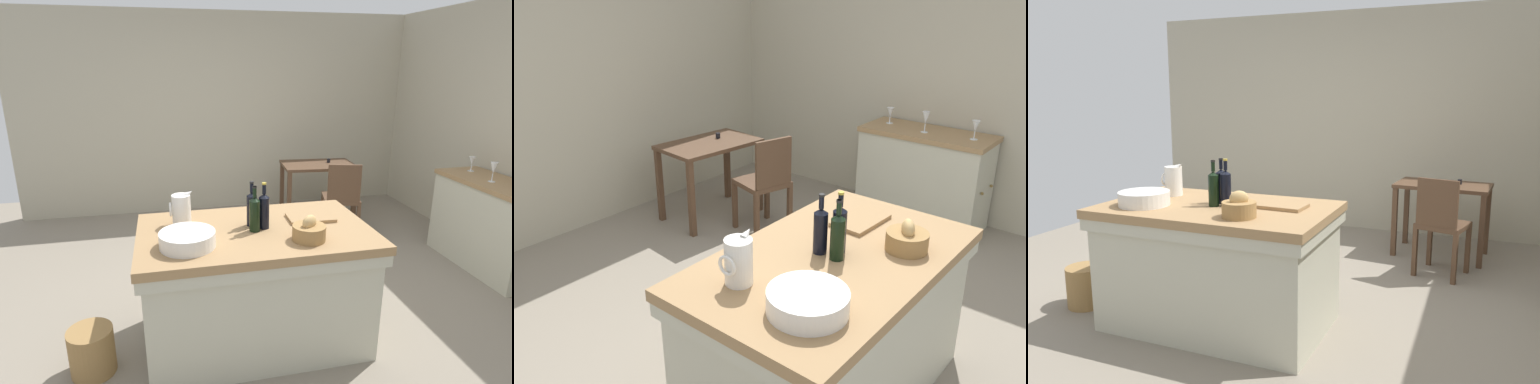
# 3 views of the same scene
# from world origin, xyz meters

# --- Properties ---
(ground_plane) EXTENTS (6.76, 6.76, 0.00)m
(ground_plane) POSITION_xyz_m (0.00, 0.00, 0.00)
(ground_plane) COLOR gray
(wall_back) EXTENTS (5.32, 0.12, 2.60)m
(wall_back) POSITION_xyz_m (0.00, 2.60, 1.30)
(wall_back) COLOR #B2AA93
(wall_back) RESTS_ON ground
(island_table) EXTENTS (1.59, 0.95, 0.87)m
(island_table) POSITION_xyz_m (-0.23, -0.44, 0.47)
(island_table) COLOR #99754C
(island_table) RESTS_ON ground
(side_cabinet) EXTENTS (0.52, 1.18, 0.88)m
(side_cabinet) POSITION_xyz_m (2.26, 0.17, 0.44)
(side_cabinet) COLOR #99754C
(side_cabinet) RESTS_ON ground
(writing_desk) EXTENTS (0.95, 0.65, 0.79)m
(writing_desk) POSITION_xyz_m (1.08, 1.80, 0.62)
(writing_desk) COLOR #513826
(writing_desk) RESTS_ON ground
(wooden_chair) EXTENTS (0.49, 0.49, 0.91)m
(wooden_chair) POSITION_xyz_m (1.13, 1.14, 0.49)
(wooden_chair) COLOR #513826
(wooden_chair) RESTS_ON ground
(pitcher) EXTENTS (0.17, 0.13, 0.26)m
(pitcher) POSITION_xyz_m (-0.72, -0.25, 0.98)
(pitcher) COLOR silver
(pitcher) RESTS_ON island_table
(wash_bowl) EXTENTS (0.35, 0.35, 0.10)m
(wash_bowl) POSITION_xyz_m (-0.70, -0.62, 0.92)
(wash_bowl) COLOR silver
(wash_bowl) RESTS_ON island_table
(bread_basket) EXTENTS (0.22, 0.22, 0.17)m
(bread_basket) POSITION_xyz_m (0.06, -0.69, 0.93)
(bread_basket) COLOR olive
(bread_basket) RESTS_ON island_table
(cutting_board) EXTENTS (0.34, 0.22, 0.02)m
(cutting_board) POSITION_xyz_m (0.20, -0.34, 0.88)
(cutting_board) COLOR #99754C
(cutting_board) RESTS_ON island_table
(wine_bottle_dark) EXTENTS (0.07, 0.07, 0.32)m
(wine_bottle_dark) POSITION_xyz_m (-0.17, -0.43, 1.00)
(wine_bottle_dark) COLOR black
(wine_bottle_dark) RESTS_ON island_table
(wine_bottle_amber) EXTENTS (0.07, 0.07, 0.32)m
(wine_bottle_amber) POSITION_xyz_m (-0.24, -0.37, 1.00)
(wine_bottle_amber) COLOR black
(wine_bottle_amber) RESTS_ON island_table
(wine_bottle_green) EXTENTS (0.07, 0.07, 0.32)m
(wine_bottle_green) POSITION_xyz_m (-0.25, -0.47, 1.00)
(wine_bottle_green) COLOR black
(wine_bottle_green) RESTS_ON island_table
(wine_glass_left) EXTENTS (0.07, 0.07, 0.19)m
(wine_glass_left) POSITION_xyz_m (2.21, 0.18, 1.01)
(wine_glass_left) COLOR white
(wine_glass_left) RESTS_ON side_cabinet
(wine_glass_middle) EXTENTS (0.07, 0.07, 0.15)m
(wine_glass_middle) POSITION_xyz_m (2.30, 0.58, 0.98)
(wine_glass_middle) COLOR white
(wine_glass_middle) RESTS_ON side_cabinet
(wicker_hamper) EXTENTS (0.29, 0.29, 0.32)m
(wicker_hamper) POSITION_xyz_m (-1.35, -0.55, 0.16)
(wicker_hamper) COLOR olive
(wicker_hamper) RESTS_ON ground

